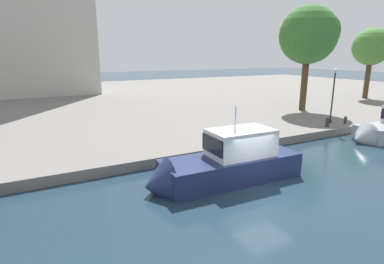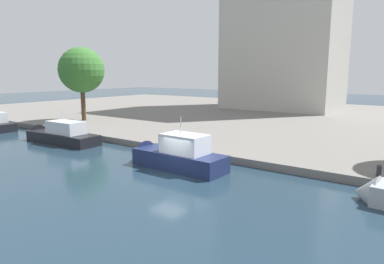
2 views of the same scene
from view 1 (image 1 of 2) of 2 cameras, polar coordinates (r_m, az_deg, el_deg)
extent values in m
plane|color=#1E3342|center=(15.92, 12.60, -10.23)|extent=(220.00, 220.00, 0.00)
cube|color=slate|center=(45.10, -15.46, 5.69)|extent=(120.00, 55.00, 0.59)
cube|color=navy|center=(16.65, 7.11, -7.12)|extent=(7.52, 2.82, 1.61)
cone|color=navy|center=(14.93, -6.45, -9.66)|extent=(1.28, 2.49, 2.46)
cube|color=white|center=(16.48, 8.89, -1.89)|extent=(3.41, 2.17, 1.40)
cube|color=black|center=(15.77, 5.01, -2.24)|extent=(0.95, 1.97, 0.84)
cylinder|color=silver|center=(15.96, 7.97, 2.53)|extent=(0.08, 0.08, 1.26)
cone|color=#9EA3A8|center=(26.36, 28.65, -1.04)|extent=(1.35, 2.33, 2.25)
cylinder|color=#2D2D33|center=(28.22, 23.57, 1.42)|extent=(0.30, 0.30, 0.53)
sphere|color=#2D2D33|center=(28.15, 23.64, 2.11)|extent=(0.33, 0.33, 0.33)
cylinder|color=#2D2D33|center=(30.07, 26.31, 1.77)|extent=(0.25, 0.25, 0.45)
sphere|color=#2D2D33|center=(30.02, 26.37, 2.32)|extent=(0.27, 0.27, 0.27)
cylinder|color=black|center=(29.66, 24.40, 5.67)|extent=(0.12, 0.12, 4.37)
sphere|color=white|center=(29.46, 24.86, 10.20)|extent=(0.38, 0.38, 0.38)
cylinder|color=black|center=(29.98, 24.01, 1.83)|extent=(0.26, 0.26, 0.30)
cylinder|color=#4C3823|center=(35.60, 19.90, 8.28)|extent=(0.68, 0.68, 5.60)
sphere|color=#38702D|center=(35.52, 20.59, 16.34)|extent=(5.91, 5.91, 5.91)
sphere|color=#38702D|center=(36.05, 22.41, 16.68)|extent=(4.04, 4.04, 4.04)
sphere|color=#38702D|center=(35.27, 19.76, 17.20)|extent=(3.92, 3.92, 3.92)
cylinder|color=#4C3823|center=(49.18, 29.48, 8.36)|extent=(0.67, 0.67, 5.05)
sphere|color=#4C8438|center=(49.08, 30.10, 13.39)|extent=(4.86, 4.86, 4.86)
sphere|color=#4C8438|center=(49.44, 30.67, 13.53)|extent=(2.21, 2.21, 2.21)
sphere|color=#4C8438|center=(48.97, 29.40, 13.65)|extent=(3.13, 3.13, 3.13)
camera|label=2|loc=(25.74, 79.03, 4.24)|focal=32.39mm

